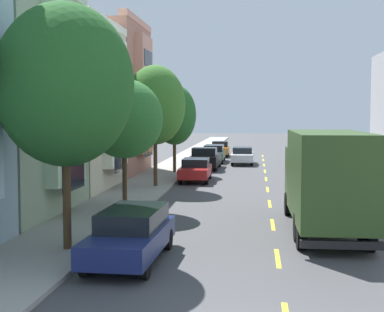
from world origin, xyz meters
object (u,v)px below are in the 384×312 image
parked_sedan_burgundy (351,179)px  moving_white_sedan (242,155)px  parked_wagon_sky (323,159)px  parked_sedan_red (196,169)px  parked_suv_champagne (312,151)px  parked_wagon_forest (214,153)px  parked_wagon_navy (131,233)px  street_tree_second (124,119)px  street_tree_third (155,105)px  delivery_box_truck (325,177)px  parked_hatchback_orange (220,149)px  street_tree_nearest (65,85)px  street_tree_farthest (174,115)px  parked_pickup_silver (306,148)px  parked_pickup_black (206,159)px

parked_sedan_burgundy → moving_white_sedan: 17.42m
parked_wagon_sky → parked_sedan_red: bearing=-136.6°
parked_suv_champagne → parked_wagon_forest: size_ratio=1.02×
parked_wagon_sky → parked_wagon_navy: size_ratio=1.00×
street_tree_second → street_tree_third: street_tree_third is taller
delivery_box_truck → parked_hatchback_orange: delivery_box_truck is taller
street_tree_nearest → parked_wagon_navy: (2.15, -0.67, -4.33)m
street_tree_second → street_tree_farthest: (0.00, 14.99, 0.13)m
parked_hatchback_orange → parked_wagon_navy: same height
delivery_box_truck → parked_hatchback_orange: size_ratio=2.01×
street_tree_second → parked_wagon_navy: street_tree_second is taller
parked_pickup_silver → parked_suv_champagne: parked_suv_champagne is taller
parked_suv_champagne → parked_wagon_sky: bearing=-88.3°
street_tree_second → parked_sedan_burgundy: street_tree_second is taller
street_tree_second → parked_sedan_red: street_tree_second is taller
parked_sedan_red → parked_pickup_black: size_ratio=0.85×
street_tree_nearest → parked_suv_champagne: (10.64, 33.10, -4.15)m
street_tree_farthest → parked_sedan_burgundy: street_tree_farthest is taller
parked_wagon_navy → street_tree_nearest: bearing=162.8°
parked_sedan_burgundy → parked_pickup_silver: 26.38m
delivery_box_truck → parked_pickup_silver: bearing=86.1°
parked_wagon_navy → parked_wagon_sky: bearing=72.5°
parked_wagon_sky → parked_wagon_navy: same height
parked_suv_champagne → moving_white_sedan: 6.56m
street_tree_third → street_tree_farthest: (0.00, 7.49, -0.58)m
street_tree_second → street_tree_nearest: bearing=-90.0°
parked_wagon_navy → moving_white_sedan: (2.45, 31.21, -0.05)m
street_tree_second → parked_wagon_navy: (2.15, -8.16, -3.25)m
parked_wagon_forest → parked_pickup_black: bearing=-91.2°
delivery_box_truck → moving_white_sedan: bearing=97.7°
street_tree_nearest → parked_suv_champagne: bearing=72.2°
street_tree_nearest → street_tree_farthest: size_ratio=1.21×
street_tree_second → parked_wagon_sky: bearing=60.8°
parked_sedan_red → street_tree_nearest: bearing=-96.0°
parked_sedan_red → parked_pickup_silver: parked_pickup_silver is taller
street_tree_farthest → moving_white_sedan: bearing=60.3°
parked_suv_champagne → street_tree_second: bearing=-112.6°
delivery_box_truck → parked_hatchback_orange: (-6.04, 35.02, -1.28)m
delivery_box_truck → parked_sedan_red: 15.96m
parked_pickup_black → moving_white_sedan: (2.69, 4.57, -0.08)m
street_tree_second → parked_sedan_burgundy: bearing=32.0°
parked_sedan_red → street_tree_second: bearing=-100.0°
street_tree_third → parked_sedan_burgundy: street_tree_third is taller
street_tree_second → parked_suv_champagne: size_ratio=1.18×
parked_pickup_silver → parked_pickup_black: same height
parked_wagon_sky → parked_pickup_silver: bearing=90.4°
delivery_box_truck → parked_wagon_sky: (2.62, 23.02, -1.23)m
parked_pickup_black → parked_wagon_forest: bearing=88.8°
moving_white_sedan → parked_suv_champagne: bearing=22.9°
street_tree_nearest → parked_suv_champagne: 35.01m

